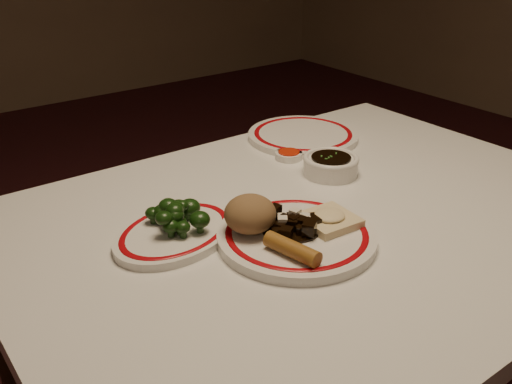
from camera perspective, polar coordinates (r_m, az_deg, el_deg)
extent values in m
cube|color=white|center=(1.12, 6.46, -3.00)|extent=(1.20, 0.90, 0.04)
cylinder|color=black|center=(1.44, -23.03, -16.17)|extent=(0.06, 0.06, 0.71)
cylinder|color=black|center=(1.88, 10.01, -3.57)|extent=(0.06, 0.06, 0.71)
cylinder|color=white|center=(1.01, 4.07, -4.48)|extent=(0.29, 0.29, 0.02)
torus|color=#9E080E|center=(1.01, 4.09, -4.04)|extent=(0.25, 0.25, 0.00)
ellipsoid|color=brown|center=(0.99, -0.59, -2.21)|extent=(0.09, 0.09, 0.07)
cylinder|color=#966525|center=(0.93, 3.62, -5.71)|extent=(0.05, 0.11, 0.03)
cube|color=beige|center=(1.04, 7.30, -2.81)|extent=(0.10, 0.10, 0.01)
ellipsoid|color=beige|center=(1.03, 7.33, -2.31)|extent=(0.06, 0.06, 0.02)
cylinder|color=black|center=(1.02, 3.53, -3.55)|extent=(0.11, 0.11, 0.00)
cube|color=black|center=(1.03, 3.93, -2.70)|extent=(0.02, 0.02, 0.01)
cube|color=black|center=(1.01, 2.89, -2.91)|extent=(0.02, 0.02, 0.02)
cube|color=black|center=(1.01, 3.72, -2.89)|extent=(0.02, 0.02, 0.02)
cube|color=black|center=(0.99, 4.43, -3.81)|extent=(0.02, 0.02, 0.02)
cube|color=black|center=(1.04, 1.94, -1.79)|extent=(0.02, 0.02, 0.02)
cube|color=black|center=(1.00, 2.48, -3.55)|extent=(0.02, 0.02, 0.02)
cube|color=black|center=(0.98, 3.03, -4.16)|extent=(0.03, 0.03, 0.02)
cube|color=black|center=(1.00, 5.24, -3.36)|extent=(0.02, 0.02, 0.02)
cube|color=black|center=(1.02, 5.78, -3.17)|extent=(0.02, 0.02, 0.02)
cube|color=black|center=(0.98, 5.35, -3.66)|extent=(0.03, 0.03, 0.02)
cube|color=black|center=(1.01, 4.38, -3.04)|extent=(0.02, 0.02, 0.02)
cube|color=black|center=(1.03, 5.88, -2.65)|extent=(0.02, 0.02, 0.02)
cube|color=black|center=(0.98, 2.03, -4.13)|extent=(0.02, 0.02, 0.02)
cube|color=black|center=(1.00, 3.69, -3.21)|extent=(0.03, 0.03, 0.02)
cube|color=beige|center=(1.03, 2.69, -2.57)|extent=(0.02, 0.02, 0.01)
cube|color=beige|center=(1.02, 4.89, -2.56)|extent=(0.02, 0.02, 0.01)
cube|color=beige|center=(1.02, 3.93, -2.06)|extent=(0.02, 0.02, 0.01)
cube|color=beige|center=(1.00, 2.66, -2.84)|extent=(0.02, 0.02, 0.01)
cube|color=beige|center=(1.02, 4.88, -2.61)|extent=(0.02, 0.02, 0.01)
torus|color=#9E080E|center=(1.03, -8.08, -3.75)|extent=(0.27, 0.27, 0.00)
cylinder|color=#23471C|center=(1.03, -8.72, -3.39)|extent=(0.01, 0.01, 0.01)
ellipsoid|color=#13330C|center=(1.02, -8.78, -2.68)|extent=(0.03, 0.03, 0.02)
cylinder|color=#23471C|center=(1.01, -8.49, -4.12)|extent=(0.01, 0.01, 0.01)
ellipsoid|color=#13330C|center=(1.00, -8.54, -3.37)|extent=(0.03, 0.03, 0.02)
cylinder|color=#23471C|center=(1.01, -5.59, -3.66)|extent=(0.01, 0.01, 0.01)
ellipsoid|color=#13330C|center=(1.00, -5.64, -2.76)|extent=(0.04, 0.04, 0.03)
cylinder|color=#23471C|center=(1.01, -7.59, -4.01)|extent=(0.01, 0.01, 0.01)
ellipsoid|color=#13330C|center=(1.01, -7.63, -3.39)|extent=(0.03, 0.03, 0.02)
cylinder|color=#23471C|center=(1.02, -7.63, -3.64)|extent=(0.01, 0.01, 0.01)
ellipsoid|color=#13330C|center=(1.02, -7.67, -3.02)|extent=(0.03, 0.03, 0.02)
cylinder|color=#23471C|center=(1.06, -6.88, -2.46)|extent=(0.01, 0.01, 0.01)
ellipsoid|color=#13330C|center=(1.05, -6.92, -1.76)|extent=(0.03, 0.03, 0.02)
cylinder|color=#23471C|center=(1.03, -8.07, -3.38)|extent=(0.01, 0.01, 0.01)
ellipsoid|color=#13330C|center=(1.02, -8.12, -2.59)|extent=(0.03, 0.03, 0.03)
cylinder|color=#23471C|center=(1.05, -7.90, -2.68)|extent=(0.01, 0.01, 0.01)
ellipsoid|color=#13330C|center=(1.05, -7.95, -1.96)|extent=(0.03, 0.03, 0.03)
cylinder|color=#23471C|center=(1.05, -9.30, -2.75)|extent=(0.01, 0.01, 0.01)
ellipsoid|color=#13330C|center=(1.04, -9.36, -1.93)|extent=(0.03, 0.03, 0.03)
cylinder|color=#23471C|center=(1.06, -6.60, -2.33)|extent=(0.01, 0.01, 0.01)
ellipsoid|color=#13330C|center=(1.06, -6.64, -1.54)|extent=(0.04, 0.04, 0.03)
cylinder|color=#23471C|center=(1.06, -10.22, -2.78)|extent=(0.01, 0.01, 0.01)
ellipsoid|color=#13330C|center=(1.05, -10.28, -2.11)|extent=(0.03, 0.03, 0.02)
cylinder|color=#23471C|center=(1.00, -7.30, -4.19)|extent=(0.01, 0.01, 0.01)
ellipsoid|color=#13330C|center=(1.00, -7.34, -3.50)|extent=(0.03, 0.03, 0.02)
ellipsoid|color=#13330C|center=(1.04, -7.74, -1.34)|extent=(0.03, 0.03, 0.02)
ellipsoid|color=#13330C|center=(1.04, -8.77, -1.41)|extent=(0.04, 0.04, 0.03)
ellipsoid|color=#13330C|center=(0.99, -9.22, -2.60)|extent=(0.03, 0.03, 0.02)
ellipsoid|color=#13330C|center=(1.01, -8.12, -2.32)|extent=(0.03, 0.03, 0.03)
ellipsoid|color=#13330C|center=(1.03, -7.40, -1.35)|extent=(0.02, 0.02, 0.02)
ellipsoid|color=#13330C|center=(1.01, -8.14, -1.85)|extent=(0.03, 0.03, 0.03)
ellipsoid|color=#13330C|center=(1.02, -8.00, -1.66)|extent=(0.03, 0.03, 0.02)
cylinder|color=white|center=(1.27, 7.47, 2.56)|extent=(0.12, 0.12, 0.04)
cylinder|color=black|center=(1.27, 7.53, 3.44)|extent=(0.09, 0.09, 0.00)
cylinder|color=white|center=(1.35, 3.29, 3.65)|extent=(0.06, 0.06, 0.02)
cylinder|color=#B8220B|center=(1.35, 3.30, 4.03)|extent=(0.05, 0.05, 0.00)
cylinder|color=white|center=(1.32, 7.99, 2.83)|extent=(0.06, 0.06, 0.02)
cylinder|color=#CDC054|center=(1.32, 8.02, 3.21)|extent=(0.05, 0.05, 0.00)
cylinder|color=white|center=(1.48, 4.72, 5.62)|extent=(0.35, 0.35, 0.02)
torus|color=#9E080E|center=(1.48, 4.73, 5.91)|extent=(0.30, 0.30, 0.00)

